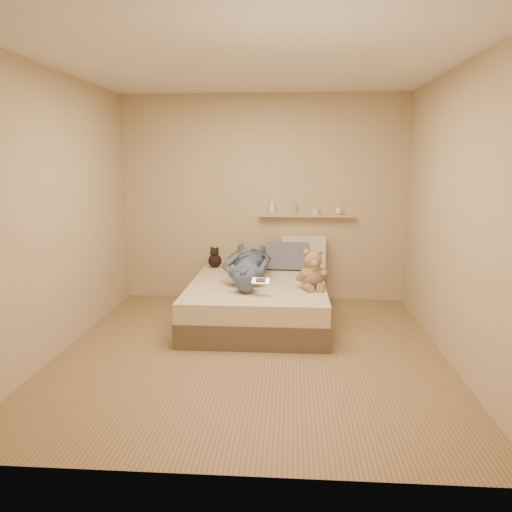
# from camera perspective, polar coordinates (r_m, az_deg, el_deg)

# --- Properties ---
(room) EXTENTS (3.80, 3.80, 3.80)m
(room) POSITION_cam_1_polar(r_m,az_deg,el_deg) (4.50, -0.59, 4.71)
(room) COLOR #94744C
(room) RESTS_ON ground
(bed) EXTENTS (1.50, 1.90, 0.45)m
(bed) POSITION_cam_1_polar(r_m,az_deg,el_deg) (5.62, 0.20, -5.24)
(bed) COLOR brown
(bed) RESTS_ON floor
(game_console) EXTENTS (0.18, 0.09, 0.06)m
(game_console) POSITION_cam_1_polar(r_m,az_deg,el_deg) (4.95, 0.54, -2.88)
(game_console) COLOR #B8BBC0
(game_console) RESTS_ON bed
(teddy_bear) EXTENTS (0.35, 0.35, 0.43)m
(teddy_bear) POSITION_cam_1_polar(r_m,az_deg,el_deg) (5.28, 6.45, -1.85)
(teddy_bear) COLOR #A47B5A
(teddy_bear) RESTS_ON bed
(dark_plush) EXTENTS (0.17, 0.17, 0.26)m
(dark_plush) POSITION_cam_1_polar(r_m,az_deg,el_deg) (6.33, -4.73, -0.29)
(dark_plush) COLOR black
(dark_plush) RESTS_ON bed
(pillow_cream) EXTENTS (0.55, 0.22, 0.42)m
(pillow_cream) POSITION_cam_1_polar(r_m,az_deg,el_deg) (6.32, 5.46, 0.49)
(pillow_cream) COLOR beige
(pillow_cream) RESTS_ON bed
(pillow_grey) EXTENTS (0.51, 0.23, 0.36)m
(pillow_grey) POSITION_cam_1_polar(r_m,az_deg,el_deg) (6.19, 3.62, 0.01)
(pillow_grey) COLOR slate
(pillow_grey) RESTS_ON bed
(person) EXTENTS (0.60, 1.51, 0.36)m
(person) POSITION_cam_1_polar(r_m,az_deg,el_deg) (5.69, -0.97, -0.84)
(person) COLOR #475670
(person) RESTS_ON bed
(wall_shelf) EXTENTS (1.20, 0.12, 0.03)m
(wall_shelf) POSITION_cam_1_polar(r_m,az_deg,el_deg) (6.34, 5.75, 4.62)
(wall_shelf) COLOR tan
(wall_shelf) RESTS_ON wall_back
(shelf_bottles) EXTENTS (0.94, 0.10, 0.21)m
(shelf_bottles) POSITION_cam_1_polar(r_m,az_deg,el_deg) (6.33, 5.39, 5.46)
(shelf_bottles) COLOR white
(shelf_bottles) RESTS_ON wall_shelf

